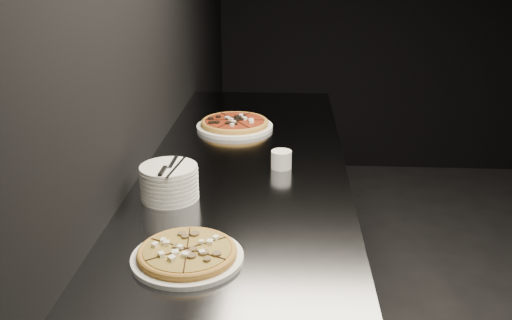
# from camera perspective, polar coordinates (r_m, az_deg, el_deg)

# --- Properties ---
(wall_left) EXTENTS (0.02, 5.00, 2.80)m
(wall_left) POSITION_cam_1_polar(r_m,az_deg,el_deg) (1.96, -12.47, 11.78)
(wall_left) COLOR black
(wall_left) RESTS_ON floor
(counter) EXTENTS (0.74, 2.44, 0.92)m
(counter) POSITION_cam_1_polar(r_m,az_deg,el_deg) (2.24, -1.16, -12.57)
(counter) COLOR slate
(counter) RESTS_ON floor
(pizza_mushroom) EXTENTS (0.34, 0.34, 0.03)m
(pizza_mushroom) POSITION_cam_1_polar(r_m,az_deg,el_deg) (1.51, -6.88, -9.31)
(pizza_mushroom) COLOR white
(pizza_mushroom) RESTS_ON counter
(pizza_tomato) EXTENTS (0.34, 0.34, 0.04)m
(pizza_tomato) POSITION_cam_1_polar(r_m,az_deg,el_deg) (2.54, -2.14, 3.63)
(pizza_tomato) COLOR white
(pizza_tomato) RESTS_ON counter
(plate_stack) EXTENTS (0.18, 0.18, 0.11)m
(plate_stack) POSITION_cam_1_polar(r_m,az_deg,el_deg) (1.85, -8.67, -2.20)
(plate_stack) COLOR white
(plate_stack) RESTS_ON counter
(cutlery) EXTENTS (0.08, 0.19, 0.01)m
(cutlery) POSITION_cam_1_polar(r_m,az_deg,el_deg) (1.81, -8.63, -0.70)
(cutlery) COLOR silver
(cutlery) RESTS_ON plate_stack
(ramekin) EXTENTS (0.08, 0.08, 0.07)m
(ramekin) POSITION_cam_1_polar(r_m,az_deg,el_deg) (2.08, 2.55, 0.10)
(ramekin) COLOR silver
(ramekin) RESTS_ON counter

